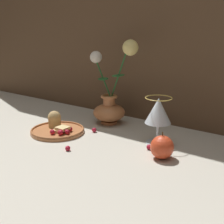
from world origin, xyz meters
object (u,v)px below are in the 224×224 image
Objects in this scene: vase at (111,100)px; apple_beside_vase at (162,147)px; plate_with_pastries at (57,128)px; wine_glass at (158,112)px.

vase is 0.38m from apple_beside_vase.
wine_glass is (0.35, 0.12, 0.09)m from plate_with_pastries.
vase is 0.24m from plate_with_pastries.
apple_beside_vase is at bearing 2.51° from plate_with_pastries.
apple_beside_vase is (0.32, -0.18, -0.06)m from vase.
vase is 2.12× the size of wine_glass.
plate_with_pastries is 0.42m from apple_beside_vase.
apple_beside_vase reaches higher than plate_with_pastries.
apple_beside_vase is (0.42, 0.02, 0.02)m from plate_with_pastries.
vase is 1.69× the size of plate_with_pastries.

